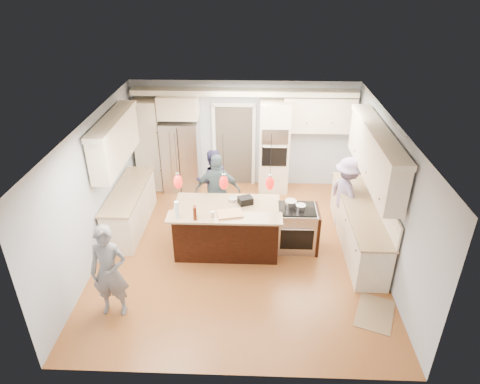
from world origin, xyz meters
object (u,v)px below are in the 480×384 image
object	(u,v)px
person_bar_end	(109,272)
person_far_left	(212,181)
refrigerator	(181,156)
island_range	(297,228)
kitchen_island	(227,228)

from	to	relation	value
person_bar_end	person_far_left	size ratio (longest dim) A/B	1.10
refrigerator	island_range	world-z (taller)	refrigerator
refrigerator	person_bar_end	xyz separation A→B (m)	(-0.46, -4.44, -0.07)
person_far_left	island_range	bearing A→B (deg)	126.22
island_range	person_bar_end	distance (m)	3.74
refrigerator	person_far_left	distance (m)	1.36
refrigerator	island_range	size ratio (longest dim) A/B	1.96
refrigerator	person_far_left	size ratio (longest dim) A/B	1.19
refrigerator	island_range	bearing A→B (deg)	-42.59
person_far_left	kitchen_island	bearing A→B (deg)	90.37
island_range	person_bar_end	size ratio (longest dim) A/B	0.55
person_bar_end	person_far_left	world-z (taller)	person_bar_end
person_bar_end	person_far_left	distance (m)	3.65
refrigerator	kitchen_island	size ratio (longest dim) A/B	0.86
person_far_left	person_bar_end	bearing A→B (deg)	53.18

